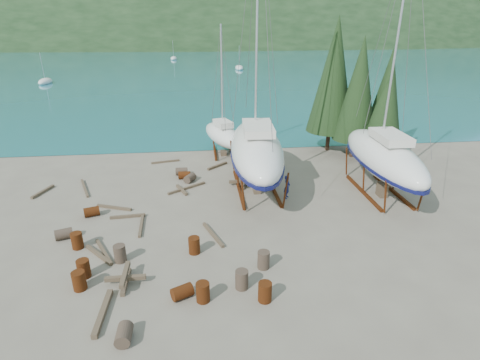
{
  "coord_description": "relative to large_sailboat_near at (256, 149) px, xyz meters",
  "views": [
    {
      "loc": [
        -0.63,
        -17.86,
        10.8
      ],
      "look_at": [
        1.68,
        3.0,
        2.0
      ],
      "focal_mm": 28.0,
      "sensor_mm": 36.0,
      "label": 1
    }
  ],
  "objects": [
    {
      "name": "ground",
      "position": [
        -3.13,
        -6.03,
        -2.97
      ],
      "size": [
        600.0,
        600.0,
        0.0
      ],
      "primitive_type": "plane",
      "color": "#645B4F",
      "rests_on": "ground"
    },
    {
      "name": "bay_water",
      "position": [
        -3.13,
        308.97,
        -2.97
      ],
      "size": [
        700.0,
        700.0,
        0.0
      ],
      "primitive_type": "plane",
      "color": "#176373",
      "rests_on": "ground"
    },
    {
      "name": "far_hill",
      "position": [
        -3.13,
        313.97,
        -2.97
      ],
      "size": [
        800.0,
        360.0,
        110.0
      ],
      "primitive_type": "ellipsoid",
      "color": "black",
      "rests_on": "ground"
    },
    {
      "name": "far_house_left",
      "position": [
        -63.13,
        183.97,
        -0.05
      ],
      "size": [
        6.6,
        5.6,
        5.6
      ],
      "color": "beige",
      "rests_on": "ground"
    },
    {
      "name": "far_house_center",
      "position": [
        -23.13,
        183.97,
        -0.05
      ],
      "size": [
        6.6,
        5.6,
        5.6
      ],
      "color": "beige",
      "rests_on": "ground"
    },
    {
      "name": "far_house_right",
      "position": [
        26.87,
        183.97,
        -0.05
      ],
      "size": [
        6.6,
        5.6,
        5.6
      ],
      "color": "beige",
      "rests_on": "ground"
    },
    {
      "name": "cypress_near_right",
      "position": [
        9.37,
        5.97,
        2.82
      ],
      "size": [
        3.6,
        3.6,
        10.0
      ],
      "color": "black",
      "rests_on": "ground"
    },
    {
      "name": "cypress_mid_right",
      "position": [
        10.87,
        3.97,
        1.95
      ],
      "size": [
        3.06,
        3.06,
        8.5
      ],
      "color": "black",
      "rests_on": "ground"
    },
    {
      "name": "cypress_back_left",
      "position": [
        7.87,
        7.97,
        3.69
      ],
      "size": [
        4.14,
        4.14,
        11.5
      ],
      "color": "black",
      "rests_on": "ground"
    },
    {
      "name": "cypress_far_right",
      "position": [
        12.37,
        6.97,
        2.24
      ],
      "size": [
        3.24,
        3.24,
        9.0
      ],
      "color": "black",
      "rests_on": "ground"
    },
    {
      "name": "moored_boat_left",
      "position": [
        -33.13,
        53.97,
        -2.59
      ],
      "size": [
        2.0,
        5.0,
        6.05
      ],
      "color": "silver",
      "rests_on": "ground"
    },
    {
      "name": "moored_boat_mid",
      "position": [
        6.87,
        73.97,
        -2.59
      ],
      "size": [
        2.0,
        5.0,
        6.05
      ],
      "color": "silver",
      "rests_on": "ground"
    },
    {
      "name": "moored_boat_far",
      "position": [
        -11.13,
        103.97,
        -2.59
      ],
      "size": [
        2.0,
        5.0,
        6.05
      ],
      "color": "silver",
      "rests_on": "ground"
    },
    {
      "name": "large_sailboat_near",
      "position": [
        0.0,
        0.0,
        0.0
      ],
      "size": [
        4.21,
        11.93,
        18.47
      ],
      "rotation": [
        0.0,
        0.0,
        -0.07
      ],
      "color": "silver",
      "rests_on": "ground"
    },
    {
      "name": "large_sailboat_far",
      "position": [
        8.3,
        -1.61,
        -0.28
      ],
      "size": [
        3.32,
        10.51,
        16.51
      ],
      "rotation": [
        0.0,
        0.0,
        -0.03
      ],
      "color": "silver",
      "rests_on": "ground"
    },
    {
      "name": "small_sailboat_shore",
      "position": [
        -1.73,
        7.95,
        -1.19
      ],
      "size": [
        4.12,
        7.06,
        10.78
      ],
      "rotation": [
        0.0,
        0.0,
        0.32
      ],
      "color": "silver",
      "rests_on": "ground"
    },
    {
      "name": "worker",
      "position": [
        1.84,
        -1.7,
        -2.18
      ],
      "size": [
        0.62,
        0.69,
        1.59
      ],
      "primitive_type": "imported",
      "rotation": [
        0.0,
        0.0,
        1.04
      ],
      "color": "#12184F",
      "rests_on": "ground"
    },
    {
      "name": "drum_0",
      "position": [
        -9.31,
        -8.98,
        -2.53
      ],
      "size": [
        0.58,
        0.58,
        0.88
      ],
      "primitive_type": "cylinder",
      "color": "#623610",
      "rests_on": "ground"
    },
    {
      "name": "drum_1",
      "position": [
        -6.83,
        -13.07,
        -2.68
      ],
      "size": [
        0.58,
        0.88,
        0.58
      ],
      "primitive_type": "cylinder",
      "rotation": [
        1.57,
        0.0,
        3.14
      ],
      "color": "#2D2823",
      "rests_on": "ground"
    },
    {
      "name": "drum_2",
      "position": [
        -10.47,
        -2.92,
        -2.68
      ],
      "size": [
        1.02,
        0.83,
        0.58
      ],
      "primitive_type": "cylinder",
      "rotation": [
        1.57,
        0.0,
        1.9
      ],
      "color": "#623610",
      "rests_on": "ground"
    },
    {
      "name": "drum_3",
      "position": [
        -3.91,
        -11.21,
        -2.53
      ],
      "size": [
        0.58,
        0.58,
        0.88
      ],
      "primitive_type": "cylinder",
      "color": "#623610",
      "rests_on": "ground"
    },
    {
      "name": "drum_4",
      "position": [
        -5.04,
        2.4,
        -2.68
      ],
      "size": [
        0.9,
        0.61,
        0.58
      ],
      "primitive_type": "cylinder",
      "rotation": [
        1.57,
        0.0,
        1.54
      ],
      "color": "#623610",
      "rests_on": "ground"
    },
    {
      "name": "drum_5",
      "position": [
        -2.2,
        -10.57,
        -2.53
      ],
      "size": [
        0.58,
        0.58,
        0.88
      ],
      "primitive_type": "cylinder",
      "color": "#2D2823",
      "rests_on": "ground"
    },
    {
      "name": "drum_7",
      "position": [
        -1.33,
        -11.49,
        -2.53
      ],
      "size": [
        0.58,
        0.58,
        0.88
      ],
      "primitive_type": "cylinder",
      "color": "#623610",
      "rests_on": "ground"
    },
    {
      "name": "drum_8",
      "position": [
        -10.31,
        -6.47,
        -2.53
      ],
      "size": [
        0.58,
        0.58,
        0.88
      ],
      "primitive_type": "cylinder",
      "color": "#623610",
      "rests_on": "ground"
    },
    {
      "name": "drum_9",
      "position": [
        -5.28,
        3.24,
        -2.68
      ],
      "size": [
        0.9,
        0.6,
        0.58
      ],
      "primitive_type": "cylinder",
      "rotation": [
        1.57,
        0.0,
        1.54
      ],
      "color": "#2D2823",
      "rests_on": "ground"
    },
    {
      "name": "drum_10",
      "position": [
        -9.27,
        -9.86,
        -2.53
      ],
      "size": [
        0.58,
        0.58,
        0.88
      ],
      "primitive_type": "cylinder",
      "color": "#623610",
      "rests_on": "ground"
    },
    {
      "name": "drum_11",
      "position": [
        -4.63,
        1.79,
        -2.68
      ],
      "size": [
        0.95,
        1.05,
        0.58
      ],
      "primitive_type": "cylinder",
      "rotation": [
        1.57,
        0.0,
        2.6
      ],
      "color": "#2D2823",
      "rests_on": "ground"
    },
    {
      "name": "drum_12",
      "position": [
        -4.79,
        -10.92,
        -2.68
      ],
      "size": [
        1.05,
        0.91,
        0.58
      ],
      "primitive_type": "cylinder",
      "rotation": [
        1.57,
        0.0,
        2.03
      ],
      "color": "#623610",
      "rests_on": "ground"
    },
    {
      "name": "drum_14",
      "position": [
        -4.28,
        -7.58,
        -2.53
      ],
      "size": [
        0.58,
        0.58,
        0.88
      ],
      "primitive_type": "cylinder",
      "color": "#623610",
      "rests_on": "ground"
    },
    {
      "name": "drum_15",
      "position": [
        -11.31,
        -5.43,
        -2.68
      ],
      "size": [
        1.02,
        0.84,
        0.58
      ],
      "primitive_type": "cylinder",
      "rotation": [
        1.57,
        0.0,
        1.92
      ],
      "color": "#2D2823",
      "rests_on": "ground"
    },
    {
      "name": "drum_16",
      "position": [
        -7.89,
        -7.92,
        -2.53
      ],
      "size": [
        0.58,
        0.58,
        0.88
      ],
      "primitive_type": "cylinder",
      "color": "#2D2823",
      "rests_on": "ground"
    },
    {
      "name": "drum_17",
      "position": [
        -1.0,
        -9.21,
        -2.53
      ],
      "size": [
        0.58,
        0.58,
        0.88
      ],
      "primitive_type": "cylinder",
      "color": "#2D2823",
      "rests_on": "ground"
    },
    {
      "name": "timber_2",
      "position": [
        -14.7,
        0.91,
        -2.88
      ],
      "size": [
        0.89,
        2.08,
        0.19
      ],
      "primitive_type": "cube",
      "rotation": [
        0.0,
        0.0,
        2.8
      ],
      "color": "brown",
      "rests_on": "ground"
    },
    {
      "name": "timber_3",
      "position": [
        -8.92,
        -7.01,
        -2.9
      ],
      "size": [
        1.28,
        2.25,
        0.15
      ],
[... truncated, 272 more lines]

